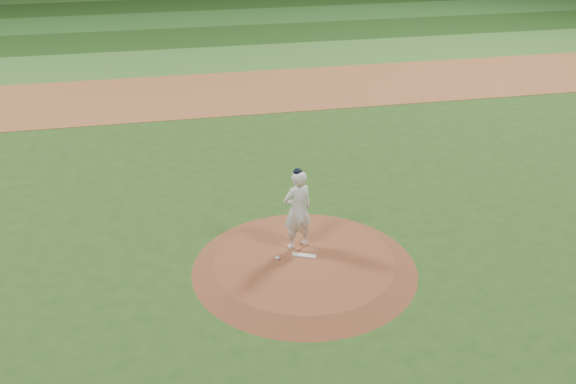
{
  "coord_description": "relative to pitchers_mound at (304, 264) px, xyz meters",
  "views": [
    {
      "loc": [
        -3.03,
        -12.8,
        8.79
      ],
      "look_at": [
        0.0,
        2.0,
        1.1
      ],
      "focal_mm": 40.0,
      "sensor_mm": 36.0,
      "label": 1
    }
  ],
  "objects": [
    {
      "name": "ground",
      "position": [
        0.0,
        0.0,
        -0.12
      ],
      "size": [
        120.0,
        120.0,
        0.0
      ],
      "primitive_type": "plane",
      "color": "#2B511A",
      "rests_on": "ground"
    },
    {
      "name": "infield_dirt_band",
      "position": [
        0.0,
        14.0,
        -0.12
      ],
      "size": [
        70.0,
        6.0,
        0.02
      ],
      "primitive_type": "cube",
      "color": "#A05D31",
      "rests_on": "ground"
    },
    {
      "name": "outfield_stripe_0",
      "position": [
        0.0,
        19.5,
        -0.12
      ],
      "size": [
        70.0,
        5.0,
        0.02
      ],
      "primitive_type": "cube",
      "color": "#3E792C",
      "rests_on": "ground"
    },
    {
      "name": "outfield_stripe_1",
      "position": [
        0.0,
        24.5,
        -0.12
      ],
      "size": [
        70.0,
        5.0,
        0.02
      ],
      "primitive_type": "cube",
      "color": "#1E4516",
      "rests_on": "ground"
    },
    {
      "name": "outfield_stripe_2",
      "position": [
        0.0,
        29.5,
        -0.12
      ],
      "size": [
        70.0,
        5.0,
        0.02
      ],
      "primitive_type": "cube",
      "color": "#2C6524",
      "rests_on": "ground"
    },
    {
      "name": "outfield_stripe_3",
      "position": [
        0.0,
        34.5,
        -0.12
      ],
      "size": [
        70.0,
        5.0,
        0.02
      ],
      "primitive_type": "cube",
      "color": "#1D4315",
      "rests_on": "ground"
    },
    {
      "name": "pitchers_mound",
      "position": [
        0.0,
        0.0,
        0.0
      ],
      "size": [
        5.5,
        5.5,
        0.25
      ],
      "primitive_type": "cone",
      "color": "brown",
      "rests_on": "ground"
    },
    {
      "name": "pitching_rubber",
      "position": [
        0.02,
        0.17,
        0.14
      ],
      "size": [
        0.6,
        0.36,
        0.03
      ],
      "primitive_type": "cube",
      "rotation": [
        0.0,
        0.0,
        -0.4
      ],
      "color": "white",
      "rests_on": "pitchers_mound"
    },
    {
      "name": "rosin_bag",
      "position": [
        -0.64,
        0.16,
        0.16
      ],
      "size": [
        0.11,
        0.11,
        0.06
      ],
      "primitive_type": "ellipsoid",
      "color": "silver",
      "rests_on": "pitchers_mound"
    },
    {
      "name": "pitcher_on_mound",
      "position": [
        -0.05,
        0.62,
        1.19
      ],
      "size": [
        0.88,
        0.71,
        2.16
      ],
      "color": "white",
      "rests_on": "pitchers_mound"
    }
  ]
}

